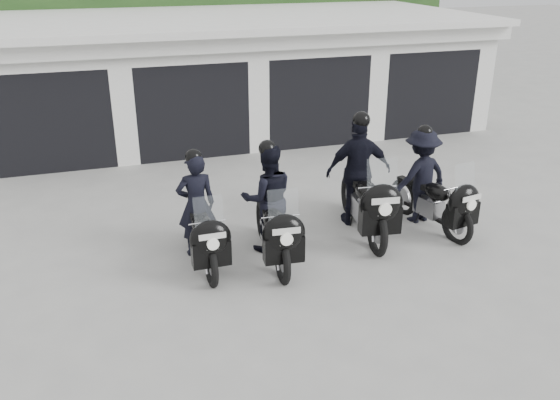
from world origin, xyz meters
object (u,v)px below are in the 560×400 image
object	(u,v)px
police_bike_a	(200,219)
police_bike_c	(362,180)
police_bike_b	(270,208)
police_bike_d	(427,182)

from	to	relation	value
police_bike_a	police_bike_c	distance (m)	2.91
police_bike_b	police_bike_c	size ratio (longest dim) A/B	0.91
police_bike_c	police_bike_d	size ratio (longest dim) A/B	1.15
police_bike_a	police_bike_b	world-z (taller)	police_bike_b
police_bike_c	police_bike_d	bearing A→B (deg)	-1.26
police_bike_b	police_bike_d	world-z (taller)	police_bike_b
police_bike_b	police_bike_c	bearing A→B (deg)	19.64
police_bike_c	police_bike_d	xyz separation A→B (m)	(1.16, -0.19, -0.11)
police_bike_a	police_bike_b	size ratio (longest dim) A/B	0.95
police_bike_a	police_bike_d	distance (m)	4.05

